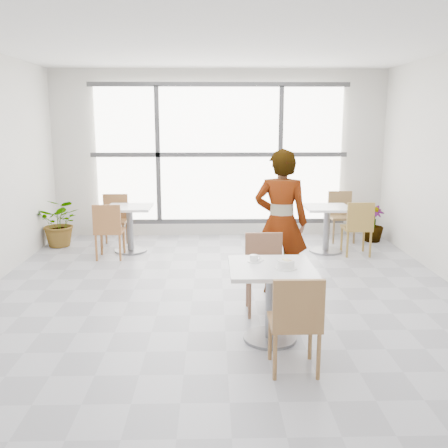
{
  "coord_description": "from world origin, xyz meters",
  "views": [
    {
      "loc": [
        -0.12,
        -5.64,
        2.12
      ],
      "look_at": [
        0.0,
        -0.3,
        1.0
      ],
      "focal_mm": 40.18,
      "sensor_mm": 36.0,
      "label": 1
    }
  ],
  "objects_px": {
    "person": "(281,222)",
    "bg_chair_left_far": "(115,216)",
    "chair_near": "(296,318)",
    "bg_chair_right_far": "(341,213)",
    "chair_far": "(264,267)",
    "bg_chair_right_near": "(358,225)",
    "bg_table_right": "(327,223)",
    "oatmeal_bowl": "(286,264)",
    "plant_left": "(60,222)",
    "bg_table_left": "(130,222)",
    "plant_right": "(373,223)",
    "coffee_cup": "(254,259)",
    "bg_chair_left_near": "(109,228)",
    "main_table": "(271,289)"
  },
  "relations": [
    {
      "from": "bg_table_left",
      "to": "bg_chair_right_near",
      "type": "bearing_deg",
      "value": -5.55
    },
    {
      "from": "chair_far",
      "to": "plant_left",
      "type": "relative_size",
      "value": 1.06
    },
    {
      "from": "coffee_cup",
      "to": "bg_chair_right_near",
      "type": "height_order",
      "value": "bg_chair_right_near"
    },
    {
      "from": "chair_far",
      "to": "bg_table_right",
      "type": "xyz_separation_m",
      "value": [
        1.27,
        2.51,
        -0.01
      ]
    },
    {
      "from": "plant_left",
      "to": "bg_chair_left_near",
      "type": "bearing_deg",
      "value": -40.52
    },
    {
      "from": "bg_chair_left_far",
      "to": "plant_left",
      "type": "height_order",
      "value": "bg_chair_left_far"
    },
    {
      "from": "chair_far",
      "to": "bg_table_right",
      "type": "distance_m",
      "value": 2.81
    },
    {
      "from": "bg_chair_left_far",
      "to": "plant_left",
      "type": "distance_m",
      "value": 0.91
    },
    {
      "from": "oatmeal_bowl",
      "to": "plant_right",
      "type": "height_order",
      "value": "oatmeal_bowl"
    },
    {
      "from": "main_table",
      "to": "bg_table_left",
      "type": "bearing_deg",
      "value": 119.19
    },
    {
      "from": "main_table",
      "to": "bg_chair_right_near",
      "type": "bearing_deg",
      "value": 60.54
    },
    {
      "from": "oatmeal_bowl",
      "to": "plant_left",
      "type": "relative_size",
      "value": 0.25
    },
    {
      "from": "coffee_cup",
      "to": "bg_chair_left_near",
      "type": "height_order",
      "value": "bg_chair_left_near"
    },
    {
      "from": "person",
      "to": "bg_table_right",
      "type": "height_order",
      "value": "person"
    },
    {
      "from": "coffee_cup",
      "to": "person",
      "type": "relative_size",
      "value": 0.09
    },
    {
      "from": "oatmeal_bowl",
      "to": "plant_right",
      "type": "bearing_deg",
      "value": 62.33
    },
    {
      "from": "bg_table_left",
      "to": "plant_right",
      "type": "relative_size",
      "value": 1.13
    },
    {
      "from": "bg_chair_right_far",
      "to": "plant_right",
      "type": "distance_m",
      "value": 0.59
    },
    {
      "from": "bg_chair_left_near",
      "to": "plant_right",
      "type": "bearing_deg",
      "value": -166.5
    },
    {
      "from": "chair_far",
      "to": "person",
      "type": "bearing_deg",
      "value": 66.26
    },
    {
      "from": "bg_table_right",
      "to": "bg_chair_left_far",
      "type": "relative_size",
      "value": 0.86
    },
    {
      "from": "main_table",
      "to": "chair_far",
      "type": "height_order",
      "value": "chair_far"
    },
    {
      "from": "main_table",
      "to": "coffee_cup",
      "type": "distance_m",
      "value": 0.33
    },
    {
      "from": "chair_far",
      "to": "bg_chair_left_far",
      "type": "distance_m",
      "value": 3.78
    },
    {
      "from": "coffee_cup",
      "to": "person",
      "type": "distance_m",
      "value": 1.3
    },
    {
      "from": "oatmeal_bowl",
      "to": "plant_right",
      "type": "xyz_separation_m",
      "value": [
        2.14,
        4.08,
        -0.46
      ]
    },
    {
      "from": "main_table",
      "to": "bg_chair_right_near",
      "type": "distance_m",
      "value": 3.5
    },
    {
      "from": "coffee_cup",
      "to": "plant_right",
      "type": "xyz_separation_m",
      "value": [
        2.42,
        3.85,
        -0.45
      ]
    },
    {
      "from": "chair_far",
      "to": "bg_table_right",
      "type": "height_order",
      "value": "chair_far"
    },
    {
      "from": "bg_chair_right_near",
      "to": "chair_far",
      "type": "bearing_deg",
      "value": 52.92
    },
    {
      "from": "bg_table_right",
      "to": "bg_chair_left_far",
      "type": "bearing_deg",
      "value": 171.44
    },
    {
      "from": "bg_chair_left_near",
      "to": "bg_chair_right_near",
      "type": "xyz_separation_m",
      "value": [
        3.87,
        0.11,
        0.0
      ]
    },
    {
      "from": "coffee_cup",
      "to": "bg_chair_right_far",
      "type": "relative_size",
      "value": 0.18
    },
    {
      "from": "bg_chair_left_near",
      "to": "plant_left",
      "type": "bearing_deg",
      "value": -40.52
    },
    {
      "from": "chair_near",
      "to": "bg_chair_right_far",
      "type": "bearing_deg",
      "value": -108.33
    },
    {
      "from": "person",
      "to": "bg_chair_left_far",
      "type": "relative_size",
      "value": 2.05
    },
    {
      "from": "person",
      "to": "chair_far",
      "type": "bearing_deg",
      "value": 77.47
    },
    {
      "from": "bg_chair_right_near",
      "to": "plant_right",
      "type": "bearing_deg",
      "value": -119.84
    },
    {
      "from": "bg_chair_left_near",
      "to": "plant_right",
      "type": "xyz_separation_m",
      "value": [
        4.42,
        1.06,
        -0.17
      ]
    },
    {
      "from": "bg_table_left",
      "to": "bg_chair_left_near",
      "type": "relative_size",
      "value": 0.86
    },
    {
      "from": "bg_chair_left_near",
      "to": "plant_right",
      "type": "relative_size",
      "value": 1.31
    },
    {
      "from": "oatmeal_bowl",
      "to": "coffee_cup",
      "type": "height_order",
      "value": "oatmeal_bowl"
    },
    {
      "from": "bg_chair_left_far",
      "to": "plant_left",
      "type": "xyz_separation_m",
      "value": [
        -0.91,
        -0.06,
        -0.09
      ]
    },
    {
      "from": "chair_far",
      "to": "bg_chair_right_near",
      "type": "relative_size",
      "value": 1.0
    },
    {
      "from": "bg_chair_right_far",
      "to": "plant_right",
      "type": "bearing_deg",
      "value": -11.15
    },
    {
      "from": "bg_table_right",
      "to": "chair_near",
      "type": "bearing_deg",
      "value": -106.13
    },
    {
      "from": "bg_table_right",
      "to": "bg_chair_right_far",
      "type": "bearing_deg",
      "value": 61.6
    },
    {
      "from": "chair_far",
      "to": "bg_chair_left_near",
      "type": "distance_m",
      "value": 3.05
    },
    {
      "from": "chair_near",
      "to": "bg_table_right",
      "type": "height_order",
      "value": "chair_near"
    },
    {
      "from": "oatmeal_bowl",
      "to": "bg_table_left",
      "type": "xyz_separation_m",
      "value": [
        -2.03,
        3.48,
        -0.31
      ]
    }
  ]
}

